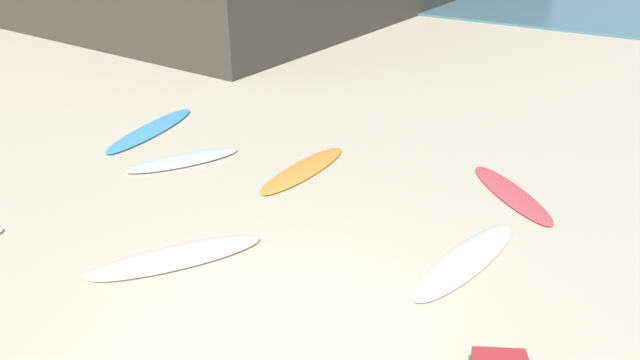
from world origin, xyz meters
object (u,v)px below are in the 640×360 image
object	(u,v)px
surfboard_0	(303,170)
surfboard_2	(466,260)
surfboard_3	(511,194)
surfboard_7	(177,257)
surfboard_4	(151,130)
surfboard_6	(183,160)

from	to	relation	value
surfboard_0	surfboard_2	xyz separation A→B (m)	(3.14, -1.15, 0.01)
surfboard_3	surfboard_7	bearing A→B (deg)	4.50
surfboard_3	surfboard_4	xyz separation A→B (m)	(-6.56, -0.95, 0.00)
surfboard_0	surfboard_4	size ratio (longest dim) A/B	0.86
surfboard_3	surfboard_6	distance (m)	5.33
surfboard_2	surfboard_4	bearing A→B (deg)	1.01
surfboard_0	surfboard_4	distance (m)	3.43
surfboard_6	surfboard_7	xyz separation A→B (m)	(1.95, -2.22, 0.00)
surfboard_3	surfboard_4	bearing A→B (deg)	-38.77
surfboard_3	surfboard_6	xyz separation A→B (m)	(-5.05, -1.68, 0.01)
surfboard_2	surfboard_3	bearing A→B (deg)	-79.05
surfboard_2	surfboard_3	world-z (taller)	surfboard_2
surfboard_2	surfboard_6	distance (m)	5.08
surfboard_2	surfboard_3	size ratio (longest dim) A/B	1.12
surfboard_0	surfboard_6	bearing A→B (deg)	-155.35
surfboard_4	surfboard_6	size ratio (longest dim) A/B	1.30
surfboard_4	surfboard_7	world-z (taller)	surfboard_7
surfboard_0	surfboard_6	world-z (taller)	surfboard_6
surfboard_0	surfboard_3	xyz separation A→B (m)	(3.13, 0.93, -0.00)
surfboard_0	surfboard_3	distance (m)	3.27
surfboard_2	surfboard_6	bearing A→B (deg)	6.25
surfboard_0	surfboard_3	bearing A→B (deg)	19.60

